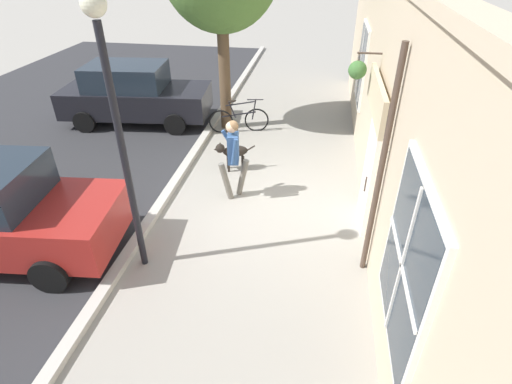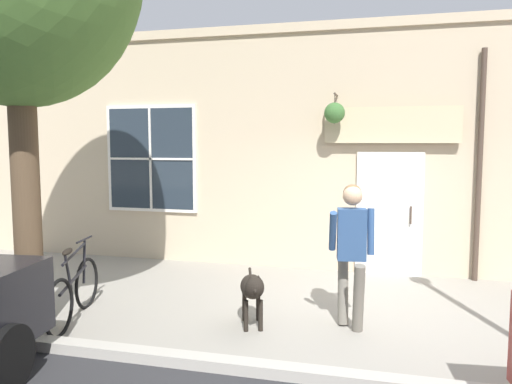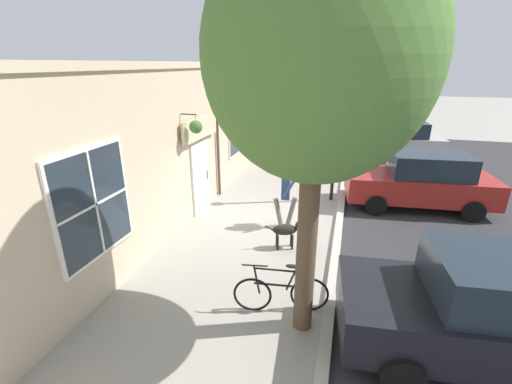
{
  "view_description": "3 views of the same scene",
  "coord_description": "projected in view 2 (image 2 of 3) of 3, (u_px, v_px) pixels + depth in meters",
  "views": [
    {
      "loc": [
        -1.14,
        7.11,
        4.81
      ],
      "look_at": [
        -0.2,
        1.44,
        1.14
      ],
      "focal_mm": 28.0,
      "sensor_mm": 36.0,
      "label": 1
    },
    {
      "loc": [
        6.54,
        0.25,
        2.27
      ],
      "look_at": [
        -1.07,
        -1.7,
        1.48
      ],
      "focal_mm": 35.0,
      "sensor_mm": 36.0,
      "label": 2
    },
    {
      "loc": [
        2.07,
        -8.62,
        4.28
      ],
      "look_at": [
        0.14,
        -1.69,
        1.56
      ],
      "focal_mm": 24.0,
      "sensor_mm": 36.0,
      "label": 3
    }
  ],
  "objects": [
    {
      "name": "pedestrian_walking",
      "position": [
        352.0,
        242.0,
        5.99
      ],
      "size": [
        0.64,
        0.55,
        1.77
      ],
      "color": "#6B665B",
      "rests_on": "ground_plane"
    },
    {
      "name": "dog_on_leash",
      "position": [
        253.0,
        288.0,
        6.06
      ],
      "size": [
        0.97,
        0.47,
        0.74
      ],
      "color": "black",
      "rests_on": "ground_plane"
    },
    {
      "name": "leaning_bicycle",
      "position": [
        74.0,
        291.0,
        6.34
      ],
      "size": [
        1.7,
        0.45,
        0.99
      ],
      "color": "black",
      "rests_on": "ground_plane"
    },
    {
      "name": "ground_plane",
      "position": [
        360.0,
        314.0,
        6.59
      ],
      "size": [
        90.0,
        90.0,
        0.0
      ],
      "primitive_type": "plane",
      "color": "gray"
    },
    {
      "name": "storefront_facade",
      "position": [
        369.0,
        148.0,
        8.63
      ],
      "size": [
        0.95,
        18.0,
        4.32
      ],
      "color": "#C6B293",
      "rests_on": "ground_plane"
    }
  ]
}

